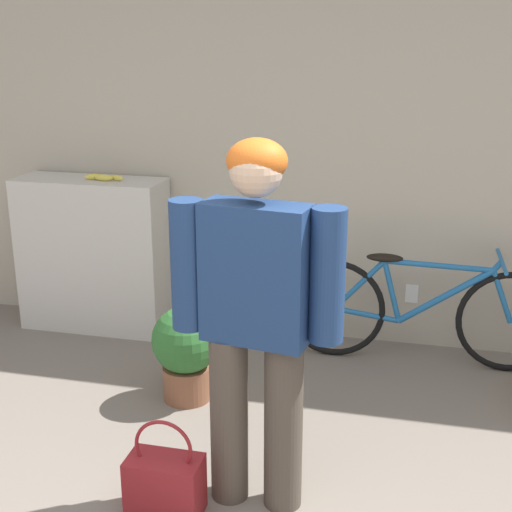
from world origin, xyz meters
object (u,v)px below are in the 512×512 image
Objects in this scene: bicycle at (420,311)px; banana at (104,177)px; person at (256,310)px; handbag at (165,483)px; potted_plant at (186,349)px.

banana is at bearing 177.05° from bicycle.
banana is at bearing 139.49° from person.
handbag is (-0.35, -0.18, -0.75)m from person.
bicycle is 5.96× the size of banana.
banana reaches higher than potted_plant.
potted_plant is at bearing 103.52° from handbag.
person is 0.85m from handbag.
bicycle is at bearing 59.73° from handbag.
handbag is at bearing -121.56° from bicycle.
handbag is at bearing -76.48° from potted_plant.
bicycle is (0.66, 1.55, -0.55)m from person.
person reaches higher than bicycle.
person is 3.58× the size of handbag.
handbag is at bearing -144.53° from person.
person reaches higher than potted_plant.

